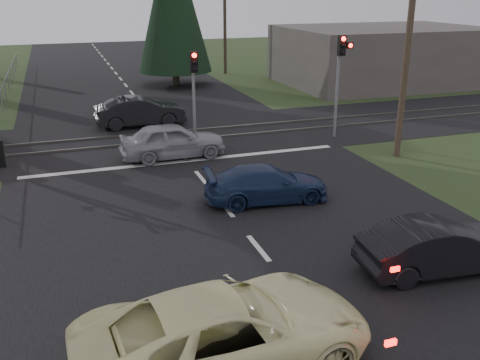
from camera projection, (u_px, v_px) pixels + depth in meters
name	position (u px, v px, depth m)	size (l,w,h in m)	color
ground	(259.00, 248.00, 14.58)	(120.00, 120.00, 0.00)	#2B3E1C
road	(178.00, 149.00, 23.47)	(14.00, 100.00, 0.01)	black
rail_corridor	(168.00, 137.00, 25.25)	(120.00, 8.00, 0.01)	black
stop_line	(187.00, 161.00, 21.87)	(13.00, 0.35, 0.00)	silver
rail_near	(172.00, 141.00, 24.52)	(120.00, 0.12, 0.10)	#59544C
rail_far	(165.00, 132.00, 25.94)	(120.00, 0.12, 0.10)	#59544C
traffic_signal_right	(341.00, 67.00, 24.18)	(0.68, 0.48, 4.70)	slate
traffic_signal_center	(194.00, 81.00, 23.42)	(0.32, 0.48, 4.10)	slate
utility_pole_near	(408.00, 41.00, 20.90)	(1.80, 0.26, 9.00)	#4C3D2D
utility_pole_mid	(225.00, 13.00, 42.23)	(1.80, 0.26, 9.00)	#4C3D2D
utility_pole_far	(163.00, 4.00, 64.45)	(1.80, 0.26, 9.00)	#4C3D2D
fence_left	(5.00, 105.00, 32.20)	(0.10, 36.00, 1.20)	slate
building_right	(382.00, 55.00, 38.95)	(14.00, 10.00, 4.00)	#59514C
cream_coupe	(226.00, 331.00, 9.81)	(2.56, 5.55, 1.54)	#F6F6B1
dark_hatchback	(438.00, 247.00, 13.21)	(1.40, 4.00, 1.32)	black
silver_car	(173.00, 141.00, 22.05)	(1.74, 4.31, 1.47)	gray
blue_sedan	(267.00, 184.00, 17.62)	(1.67, 4.11, 1.19)	#182849
dark_car_far	(140.00, 112.00, 27.13)	(1.57, 4.51, 1.49)	black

